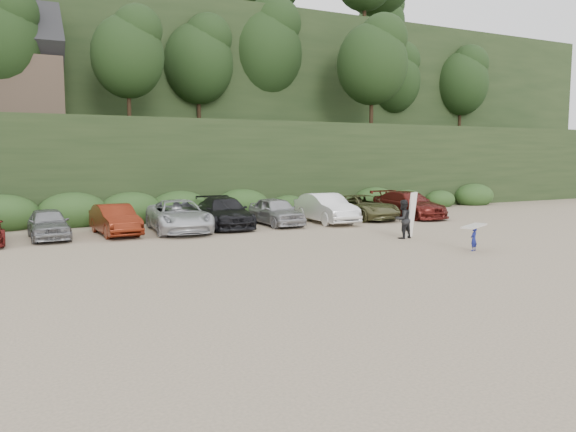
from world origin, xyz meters
TOP-DOWN VIEW (x-y plane):
  - ground at (0.00, 0.00)m, footprint 120.00×120.00m
  - hillside_backdrop at (-0.26, 35.93)m, footprint 90.00×41.50m
  - parked_cars at (-4.56, 9.88)m, footprint 34.03×6.36m
  - child_surfer at (4.93, -1.16)m, footprint 1.77×1.21m
  - adult_surfer at (4.58, 2.82)m, footprint 1.36×0.79m

SIDE VIEW (x-z plane):
  - ground at x=0.00m, z-range 0.00..0.00m
  - child_surfer at x=4.93m, z-range 0.19..1.23m
  - parked_cars at x=-4.56m, z-range -0.06..1.58m
  - adult_surfer at x=4.58m, z-range -0.14..1.95m
  - hillside_backdrop at x=-0.26m, z-range -2.78..25.22m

